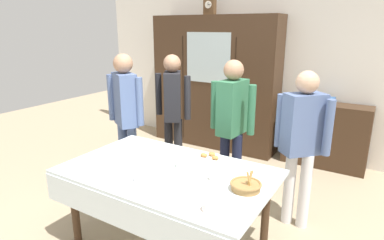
{
  "coord_description": "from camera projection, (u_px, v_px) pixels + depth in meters",
  "views": [
    {
      "loc": [
        1.52,
        -2.27,
        1.93
      ],
      "look_at": [
        0.0,
        0.2,
        1.1
      ],
      "focal_mm": 30.35,
      "sensor_mm": 36.0,
      "label": 1
    }
  ],
  "objects": [
    {
      "name": "dining_table",
      "position": [
        165.0,
        181.0,
        2.78
      ],
      "size": [
        1.79,
        1.1,
        0.75
      ],
      "color": "#3D2819",
      "rests_on": "ground"
    },
    {
      "name": "mantel_clock",
      "position": [
        210.0,
        7.0,
        4.97
      ],
      "size": [
        0.18,
        0.11,
        0.24
      ],
      "color": "brown",
      "rests_on": "wall_cabinet"
    },
    {
      "name": "pastry_plate",
      "position": [
        210.0,
        158.0,
        3.01
      ],
      "size": [
        0.28,
        0.28,
        0.05
      ],
      "color": "white",
      "rests_on": "dining_table"
    },
    {
      "name": "spoon_far_left",
      "position": [
        176.0,
        189.0,
        2.46
      ],
      "size": [
        0.12,
        0.02,
        0.01
      ],
      "color": "silver",
      "rests_on": "dining_table"
    },
    {
      "name": "tea_cup_center",
      "position": [
        214.0,
        177.0,
        2.59
      ],
      "size": [
        0.13,
        0.13,
        0.06
      ],
      "color": "white",
      "rests_on": "dining_table"
    },
    {
      "name": "spoon_mid_left",
      "position": [
        137.0,
        170.0,
        2.78
      ],
      "size": [
        0.12,
        0.02,
        0.01
      ],
      "color": "silver",
      "rests_on": "dining_table"
    },
    {
      "name": "spoon_back_edge",
      "position": [
        183.0,
        159.0,
        3.0
      ],
      "size": [
        0.12,
        0.02,
        0.01
      ],
      "color": "silver",
      "rests_on": "dining_table"
    },
    {
      "name": "book_stack",
      "position": [
        329.0,
        101.0,
        4.43
      ],
      "size": [
        0.14,
        0.2,
        0.08
      ],
      "color": "#3D754C",
      "rests_on": "bookshelf_low"
    },
    {
      "name": "tea_cup_near_right",
      "position": [
        208.0,
        208.0,
        2.15
      ],
      "size": [
        0.13,
        0.13,
        0.06
      ],
      "color": "white",
      "rests_on": "dining_table"
    },
    {
      "name": "person_by_cabinet",
      "position": [
        173.0,
        105.0,
        4.1
      ],
      "size": [
        0.52,
        0.41,
        1.61
      ],
      "color": "#232328",
      "rests_on": "ground"
    },
    {
      "name": "tea_cup_far_left",
      "position": [
        123.0,
        161.0,
        2.91
      ],
      "size": [
        0.13,
        0.13,
        0.06
      ],
      "color": "white",
      "rests_on": "dining_table"
    },
    {
      "name": "person_behind_table_left",
      "position": [
        232.0,
        118.0,
        3.54
      ],
      "size": [
        0.52,
        0.38,
        1.6
      ],
      "color": "#191E38",
      "rests_on": "ground"
    },
    {
      "name": "person_near_right_end",
      "position": [
        302.0,
        136.0,
        3.05
      ],
      "size": [
        0.52,
        0.4,
        1.56
      ],
      "color": "silver",
      "rests_on": "ground"
    },
    {
      "name": "back_wall",
      "position": [
        276.0,
        66.0,
        4.95
      ],
      "size": [
        6.4,
        0.1,
        2.7
      ],
      "primitive_type": "cube",
      "color": "silver",
      "rests_on": "ground"
    },
    {
      "name": "bookshelf_low",
      "position": [
        325.0,
        135.0,
        4.57
      ],
      "size": [
        1.12,
        0.35,
        0.91
      ],
      "color": "#3D2819",
      "rests_on": "ground"
    },
    {
      "name": "ground_plane",
      "position": [
        181.0,
        233.0,
        3.15
      ],
      "size": [
        12.0,
        12.0,
        0.0
      ],
      "primitive_type": "plane",
      "color": "tan",
      "rests_on": "ground"
    },
    {
      "name": "person_beside_shelf",
      "position": [
        126.0,
        109.0,
        3.78
      ],
      "size": [
        0.52,
        0.36,
        1.64
      ],
      "color": "slate",
      "rests_on": "ground"
    },
    {
      "name": "bread_basket",
      "position": [
        246.0,
        185.0,
        2.44
      ],
      "size": [
        0.24,
        0.24,
        0.16
      ],
      "color": "#9E7542",
      "rests_on": "dining_table"
    },
    {
      "name": "tea_cup_mid_left",
      "position": [
        180.0,
        165.0,
        2.82
      ],
      "size": [
        0.13,
        0.13,
        0.06
      ],
      "color": "silver",
      "rests_on": "dining_table"
    },
    {
      "name": "tea_cup_front_edge",
      "position": [
        128.0,
        154.0,
        3.06
      ],
      "size": [
        0.13,
        0.13,
        0.06
      ],
      "color": "white",
      "rests_on": "dining_table"
    },
    {
      "name": "tea_cup_back_edge",
      "position": [
        138.0,
        179.0,
        2.57
      ],
      "size": [
        0.13,
        0.13,
        0.06
      ],
      "color": "white",
      "rests_on": "dining_table"
    },
    {
      "name": "wall_cabinet",
      "position": [
        214.0,
        83.0,
        5.24
      ],
      "size": [
        2.08,
        0.46,
        2.1
      ],
      "color": "#3D2819",
      "rests_on": "ground"
    }
  ]
}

